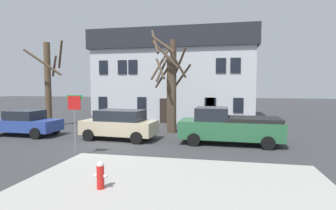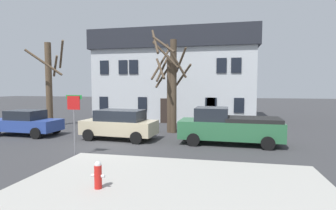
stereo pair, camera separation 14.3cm
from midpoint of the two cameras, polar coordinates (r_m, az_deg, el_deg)
ground_plane at (r=14.09m, az=-12.62°, el=-8.85°), size 120.00×120.00×0.00m
sidewalk_slab at (r=7.59m, az=-0.35°, el=-19.80°), size 9.62×7.71×0.12m
building_main at (r=25.60m, az=1.38°, el=6.34°), size 14.76×7.26×8.13m
tree_bare_near at (r=22.32m, az=-24.67°, el=4.59°), size 2.43×3.17×6.63m
tree_bare_mid at (r=17.81m, az=0.02°, el=3.53°), size 2.77×2.54×6.06m
tree_bare_far at (r=17.53m, az=0.60°, el=5.32°), size 2.67×2.61×7.03m
car_blue_sedan at (r=19.10m, az=-28.76°, el=-3.41°), size 4.42×2.12×1.60m
car_beige_wagon at (r=15.76m, az=-10.73°, el=-4.09°), size 4.47×2.31×1.75m
pickup_truck_green at (r=14.68m, az=12.78°, el=-4.54°), size 5.46×2.35×1.97m
fire_hydrant at (r=8.24m, az=-14.95°, el=-14.36°), size 0.42×0.22×0.82m
street_sign_pole at (r=12.29m, az=-19.91°, el=-1.79°), size 0.76×0.07×2.75m
bicycle_leaning at (r=19.22m, az=-15.47°, el=-4.33°), size 1.74×0.32×1.03m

